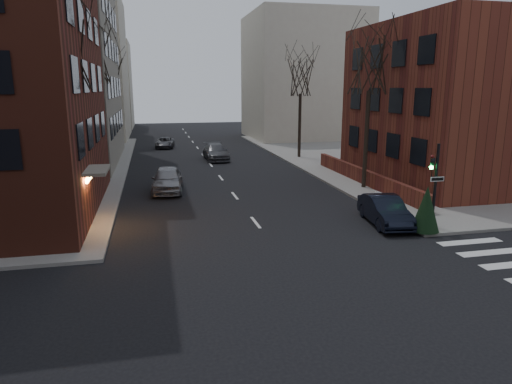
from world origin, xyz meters
TOP-DOWN VIEW (x-y plane):
  - ground at (0.00, 0.00)m, footprint 160.00×160.00m
  - sidewalk_far_right at (29.00, 30.00)m, footprint 44.00×44.00m
  - building_right_brick at (16.50, 19.00)m, footprint 12.00×14.00m
  - low_wall_right at (9.30, 19.00)m, footprint 0.35×16.00m
  - building_distant_la at (-15.00, 55.00)m, footprint 14.00×16.00m
  - building_distant_ra at (15.00, 50.00)m, footprint 14.00×14.00m
  - building_distant_lb at (-13.00, 72.00)m, footprint 10.00×12.00m
  - traffic_signal at (7.94, 8.99)m, footprint 0.76×0.44m
  - tree_left_a at (-8.80, 14.00)m, footprint 4.18×4.18m
  - tree_left_b at (-8.80, 26.00)m, footprint 4.40×4.40m
  - tree_left_c at (-8.80, 40.00)m, footprint 3.96×3.96m
  - tree_right_a at (8.80, 18.00)m, footprint 3.96×3.96m
  - tree_right_b at (8.80, 32.00)m, footprint 3.74×3.74m
  - streetlamp_near at (-8.20, 22.00)m, footprint 0.36×0.36m
  - streetlamp_far at (-8.20, 42.00)m, footprint 0.36×0.36m
  - parked_sedan at (6.20, 10.30)m, footprint 2.07×4.48m
  - car_lane_silver at (-4.08, 20.14)m, footprint 2.29×4.91m
  - car_lane_gray at (0.85, 32.85)m, footprint 2.15×5.13m
  - car_lane_far at (-3.58, 42.87)m, footprint 2.39×4.38m
  - sandwich_board at (7.30, 13.12)m, footprint 0.41×0.55m
  - evergreen_shrub at (7.30, 8.50)m, footprint 1.67×1.67m

SIDE VIEW (x-z plane):
  - ground at x=0.00m, z-range 0.00..0.00m
  - sidewalk_far_right at x=29.00m, z-range 0.00..0.15m
  - sandwich_board at x=7.30m, z-range 0.15..0.97m
  - car_lane_far at x=-3.58m, z-range 0.00..1.16m
  - low_wall_right at x=9.30m, z-range 0.15..1.15m
  - parked_sedan at x=6.20m, z-range 0.00..1.42m
  - car_lane_gray at x=0.85m, z-range 0.00..1.48m
  - car_lane_silver at x=-4.08m, z-range 0.00..1.63m
  - evergreen_shrub at x=7.30m, z-range 0.15..2.29m
  - traffic_signal at x=7.94m, z-range -0.09..3.91m
  - streetlamp_near at x=-8.20m, z-range 1.10..7.38m
  - streetlamp_far at x=-8.20m, z-range 1.10..7.38m
  - building_right_brick at x=16.50m, z-range 0.00..11.00m
  - building_distant_lb at x=-13.00m, z-range 0.00..14.00m
  - tree_right_b at x=8.80m, z-range 3.00..12.18m
  - building_distant_ra at x=15.00m, z-range 0.00..16.00m
  - tree_left_c at x=-8.80m, z-range 3.17..12.89m
  - tree_right_a at x=8.80m, z-range 3.17..12.89m
  - tree_left_a at x=-8.80m, z-range 3.34..13.60m
  - tree_left_b at x=-8.80m, z-range 3.51..14.31m
  - building_distant_la at x=-15.00m, z-range 0.00..18.00m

